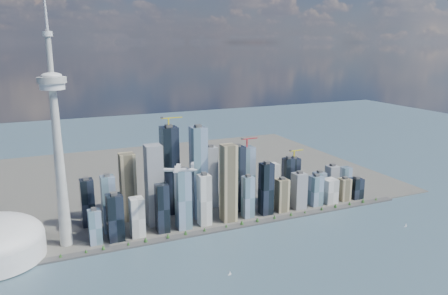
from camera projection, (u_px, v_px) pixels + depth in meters
name	position (u px, v px, depth m)	size (l,w,h in m)	color
ground	(257.00, 287.00, 782.76)	(4000.00, 4000.00, 0.00)	#344E5C
seawall	(206.00, 232.00, 1004.88)	(1100.00, 22.00, 4.00)	#383838
land	(155.00, 178.00, 1405.65)	(1400.00, 900.00, 3.00)	#4C4C47
shoreline_trees	(206.00, 229.00, 1003.29)	(960.53, 7.20, 8.80)	#3F2D1E
skyscraper_cluster	(216.00, 186.00, 1087.89)	(736.00, 142.00, 248.78)	black
needle_tower	(57.00, 139.00, 886.40)	(56.00, 56.00, 550.50)	#989994
airplane	(179.00, 169.00, 889.04)	(69.69, 62.55, 17.86)	silver
sailboat_west	(230.00, 273.00, 821.53)	(6.96, 1.87, 9.72)	white
sailboat_east	(406.00, 226.00, 1036.51)	(7.05, 3.08, 9.75)	white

